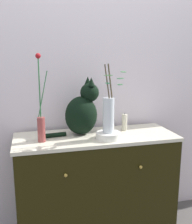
% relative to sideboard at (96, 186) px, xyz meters
% --- Properties ---
extents(wall_back, '(4.40, 0.08, 2.60)m').
position_rel_sideboard_xyz_m(wall_back, '(0.00, 0.30, 0.88)').
color(wall_back, silver).
rests_on(wall_back, ground_plane).
extents(sideboard, '(1.21, 0.48, 0.84)m').
position_rel_sideboard_xyz_m(sideboard, '(0.00, 0.00, 0.00)').
color(sideboard, black).
rests_on(sideboard, ground_plane).
extents(cat_sitting, '(0.43, 0.22, 0.43)m').
position_rel_sideboard_xyz_m(cat_sitting, '(-0.09, 0.06, 0.60)').
color(cat_sitting, black).
rests_on(cat_sitting, sideboard).
extents(vase_slim_green, '(0.08, 0.05, 0.60)m').
position_rel_sideboard_xyz_m(vase_slim_green, '(-0.40, -0.05, 0.56)').
color(vase_slim_green, brown).
rests_on(vase_slim_green, sideboard).
extents(bowl_porcelain, '(0.18, 0.18, 0.05)m').
position_rel_sideboard_xyz_m(bowl_porcelain, '(0.06, -0.10, 0.44)').
color(bowl_porcelain, white).
rests_on(bowl_porcelain, sideboard).
extents(vase_glass_clear, '(0.16, 0.14, 0.49)m').
position_rel_sideboard_xyz_m(vase_glass_clear, '(0.07, -0.11, 0.61)').
color(vase_glass_clear, silver).
rests_on(vase_glass_clear, bowl_porcelain).
extents(candle_pillar, '(0.04, 0.04, 0.14)m').
position_rel_sideboard_xyz_m(candle_pillar, '(0.26, 0.08, 0.49)').
color(candle_pillar, beige).
rests_on(candle_pillar, sideboard).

